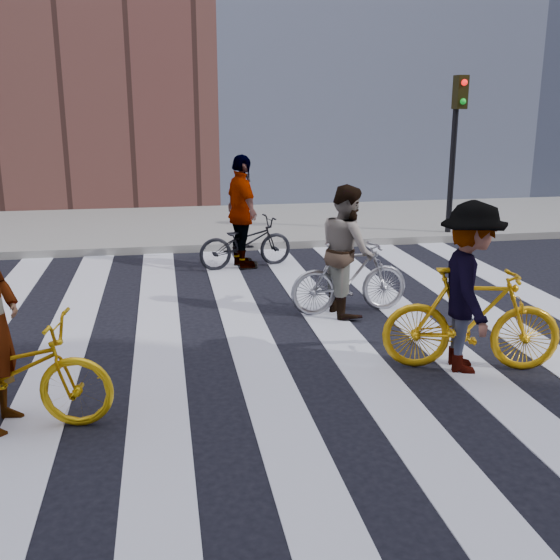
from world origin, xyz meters
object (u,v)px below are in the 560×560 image
object	(u,v)px
traffic_signal	(456,129)
bike_dark_rear	(245,243)
bike_silver_mid	(350,278)
rider_mid	(347,250)
bike_yellow_left	(3,373)
bike_yellow_right	(471,319)
rider_right	(469,288)
rider_rear	(242,212)

from	to	relation	value
traffic_signal	bike_dark_rear	bearing A→B (deg)	-159.92
bike_silver_mid	rider_mid	bearing A→B (deg)	85.68
bike_yellow_left	bike_yellow_right	bearing A→B (deg)	-75.04
bike_yellow_left	bike_silver_mid	world-z (taller)	bike_yellow_left
bike_dark_rear	traffic_signal	bearing A→B (deg)	-83.35
traffic_signal	rider_right	size ratio (longest dim) A/B	1.83
bike_silver_mid	rider_rear	world-z (taller)	rider_rear
bike_yellow_left	bike_silver_mid	distance (m)	4.69
traffic_signal	rider_mid	size ratio (longest dim) A/B	1.89
bike_dark_rear	rider_right	bearing A→B (deg)	-174.12
traffic_signal	rider_rear	world-z (taller)	traffic_signal
bike_silver_mid	bike_yellow_right	bearing A→B (deg)	-165.59
bike_yellow_left	bike_silver_mid	xyz separation A→B (m)	(3.89, 2.62, -0.01)
bike_dark_rear	rider_rear	xyz separation A→B (m)	(-0.05, 0.00, 0.54)
rider_mid	rider_rear	bearing A→B (deg)	16.33
bike_dark_rear	rider_rear	size ratio (longest dim) A/B	0.86
bike_yellow_right	rider_right	world-z (taller)	rider_right
bike_dark_rear	rider_rear	distance (m)	0.54
rider_mid	rider_right	world-z (taller)	rider_right
rider_right	rider_mid	bearing A→B (deg)	33.27
bike_yellow_left	rider_right	world-z (taller)	rider_right
bike_yellow_right	bike_dark_rear	size ratio (longest dim) A/B	1.11
traffic_signal	bike_yellow_right	bearing A→B (deg)	-112.63
bike_dark_rear	bike_yellow_right	bearing A→B (deg)	-173.60
bike_yellow_left	rider_mid	xyz separation A→B (m)	(3.84, 2.62, 0.38)
traffic_signal	bike_silver_mid	bearing A→B (deg)	-127.82
bike_yellow_right	rider_rear	xyz separation A→B (m)	(-1.83, 4.95, 0.42)
rider_right	bike_silver_mid	bearing A→B (deg)	32.06
traffic_signal	bike_yellow_left	world-z (taller)	traffic_signal
bike_yellow_left	rider_rear	bearing A→B (deg)	-18.12
bike_yellow_left	rider_rear	size ratio (longest dim) A/B	0.98
bike_silver_mid	rider_mid	distance (m)	0.39
traffic_signal	bike_dark_rear	distance (m)	5.17
traffic_signal	bike_yellow_right	distance (m)	7.36
traffic_signal	rider_rear	xyz separation A→B (m)	(-4.59, -1.66, -1.30)
bike_yellow_left	rider_right	bearing A→B (deg)	-74.98
traffic_signal	bike_yellow_right	size ratio (longest dim) A/B	1.78
traffic_signal	rider_right	xyz separation A→B (m)	(-2.80, -6.61, -1.37)
bike_silver_mid	rider_rear	distance (m)	3.07
bike_yellow_right	rider_right	xyz separation A→B (m)	(-0.05, 0.00, 0.35)
bike_yellow_left	bike_silver_mid	size ratio (longest dim) A/B	1.16
traffic_signal	bike_dark_rear	xyz separation A→B (m)	(-4.54, -1.66, -1.84)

